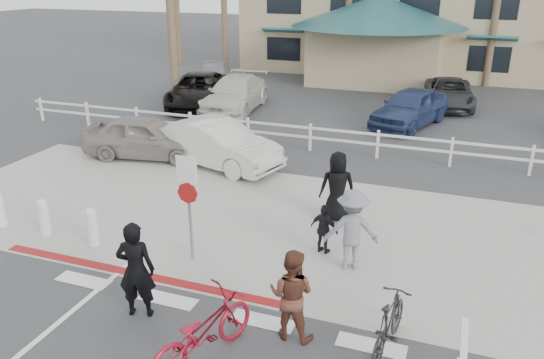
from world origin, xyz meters
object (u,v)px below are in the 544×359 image
at_px(sign_post, 189,200).
at_px(car_white_sedan, 217,144).
at_px(bike_red, 202,331).
at_px(car_red_compact, 147,137).
at_px(bike_black, 389,324).

xyz_separation_m(sign_post, car_white_sedan, (-2.15, 5.77, -0.70)).
bearing_deg(car_white_sedan, bike_red, -139.35).
height_order(bike_red, car_red_compact, car_red_compact).
xyz_separation_m(bike_red, car_red_compact, (-6.53, 8.60, 0.16)).
height_order(sign_post, car_white_sedan, sign_post).
bearing_deg(bike_black, sign_post, -10.49).
distance_m(bike_red, car_red_compact, 10.80).
height_order(car_white_sedan, car_red_compact, car_white_sedan).
height_order(bike_red, car_white_sedan, car_white_sedan).
xyz_separation_m(bike_black, car_white_sedan, (-6.71, 7.36, 0.23)).
distance_m(sign_post, bike_black, 4.92).
bearing_deg(car_white_sedan, bike_black, -121.24).
height_order(sign_post, bike_red, sign_post).
relative_size(sign_post, bike_red, 1.34).
xyz_separation_m(bike_red, car_white_sedan, (-3.90, 8.66, 0.18)).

